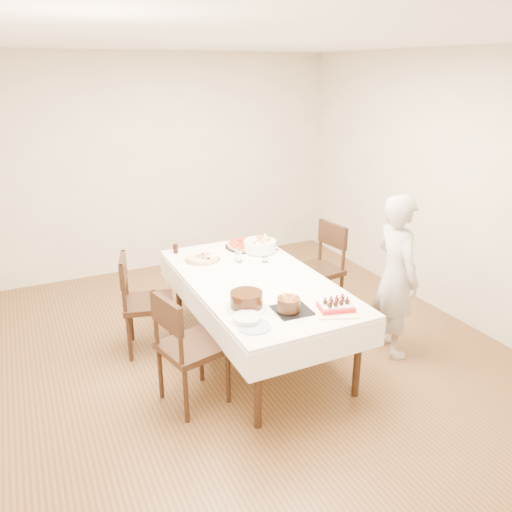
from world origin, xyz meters
name	(u,v)px	position (x,y,z in m)	size (l,w,h in m)	color
floor	(250,349)	(0.00, 0.00, 0.00)	(5.00, 5.00, 0.00)	#54301C
wall_back	(166,164)	(0.00, 2.50, 1.35)	(4.50, 0.04, 2.70)	beige
wall_front	(495,353)	(0.00, -2.50, 1.35)	(4.50, 0.04, 2.70)	beige
wall_right	(446,186)	(2.25, 0.00, 1.35)	(0.04, 5.00, 2.70)	beige
ceiling	(248,40)	(0.00, 0.00, 2.70)	(5.00, 5.00, 0.00)	white
dining_table	(256,316)	(0.03, -0.07, 0.38)	(1.14, 2.14, 0.75)	silver
chair_right_savory	(316,271)	(0.95, 0.39, 0.50)	(0.51, 0.51, 0.99)	black
chair_left_savory	(149,303)	(-0.82, 0.43, 0.47)	(0.48, 0.48, 0.95)	black
chair_left_dessert	(193,347)	(-0.72, -0.50, 0.48)	(0.49, 0.49, 0.96)	black
person	(396,276)	(1.18, -0.57, 0.75)	(0.55, 0.36, 1.51)	#AAA5A0
pizza_white	(203,258)	(-0.24, 0.56, 0.77)	(0.35, 0.35, 0.04)	beige
pizza_pepperoni	(248,244)	(0.33, 0.74, 0.77)	(0.47, 0.47, 0.04)	red
red_placemat	(263,249)	(0.43, 0.59, 0.75)	(0.25, 0.25, 0.01)	#B21E1E
pasta_bowl	(260,246)	(0.37, 0.55, 0.81)	(0.33, 0.33, 0.11)	white
taper_candle	(265,248)	(0.29, 0.27, 0.90)	(0.06, 0.06, 0.29)	white
shaker_pair	(240,256)	(0.06, 0.36, 0.81)	(0.10, 0.10, 0.12)	white
cola_glass	(176,249)	(-0.41, 0.88, 0.80)	(0.05, 0.05, 0.09)	black
layer_cake	(246,300)	(-0.28, -0.55, 0.81)	(0.32, 0.32, 0.13)	black
cake_board	(292,310)	(0.01, -0.75, 0.75)	(0.28, 0.28, 0.01)	black
birthday_cake	(289,300)	(-0.02, -0.75, 0.84)	(0.18, 0.18, 0.16)	#331B0E
strawberry_box	(336,307)	(0.31, -0.89, 0.78)	(0.26, 0.18, 0.07)	red
box_lid	(336,313)	(0.29, -0.93, 0.75)	(0.31, 0.21, 0.03)	beige
plate_stack	(247,318)	(-0.37, -0.75, 0.77)	(0.21, 0.21, 0.04)	white
china_plate	(254,327)	(-0.36, -0.86, 0.75)	(0.25, 0.25, 0.01)	white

